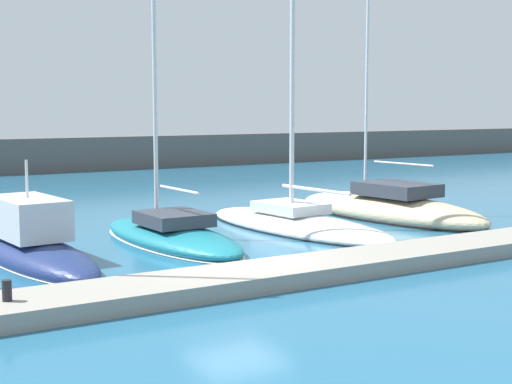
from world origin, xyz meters
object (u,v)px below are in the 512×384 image
Objects in this scene: sailboat_white_fourth at (296,221)px; sailboat_sand_fifth at (388,209)px; sailboat_teal_third at (171,234)px; dock_bollard at (7,291)px; mooring_buoy_white at (13,214)px; motorboat_navy_second at (30,247)px.

sailboat_white_fourth reaches higher than sailboat_sand_fifth.
sailboat_teal_third is 0.71× the size of sailboat_white_fourth.
sailboat_white_fourth is 4.75m from sailboat_sand_fifth.
sailboat_sand_fifth is at bearing 22.81° from dock_bollard.
dock_bollard is at bearing -103.96° from mooring_buoy_white.
sailboat_sand_fifth reaches higher than sailboat_teal_third.
motorboat_navy_second is 12.42× the size of mooring_buoy_white.
mooring_buoy_white is at bearing 76.04° from dock_bollard.
sailboat_white_fourth is 13.42m from dock_bollard.
sailboat_white_fourth is 43.45× the size of dock_bollard.
sailboat_sand_fifth reaches higher than motorboat_navy_second.
motorboat_navy_second is 9.97m from mooring_buoy_white.
motorboat_navy_second is 0.57× the size of sailboat_sand_fifth.
motorboat_navy_second is 9.68m from sailboat_white_fourth.
sailboat_white_fourth is 12.10m from mooring_buoy_white.
dock_bollard is at bearing 113.97° from sailboat_white_fourth.
dock_bollard reaches higher than mooring_buoy_white.
motorboat_navy_second is 14.42m from sailboat_sand_fifth.
motorboat_navy_second is at bearing 87.89° from sailboat_white_fourth.
dock_bollard is (-3.93, -15.80, 0.64)m from mooring_buoy_white.
sailboat_sand_fifth is at bearing -35.36° from mooring_buoy_white.
sailboat_sand_fifth reaches higher than dock_bollard.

